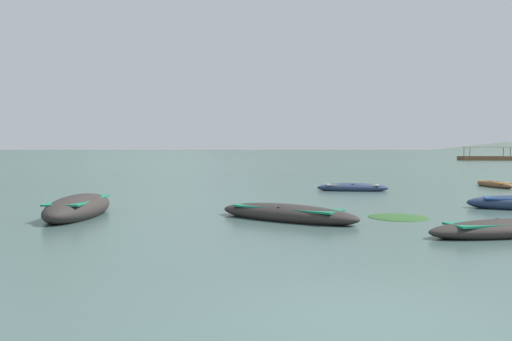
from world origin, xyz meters
TOP-DOWN VIEW (x-y plane):
  - ground_plane at (0.00, 1500.00)m, footprint 6000.00×6000.00m
  - mountain_1 at (-664.89, 2126.21)m, footprint 1744.25×1744.25m
  - mountain_2 at (40.78, 1849.09)m, footprint 533.24×533.24m
  - mountain_3 at (743.00, 1971.08)m, footprint 2120.38×2120.38m
  - rowboat_1 at (-6.10, 9.94)m, footprint 1.62×4.52m
  - rowboat_2 at (4.44, 18.65)m, footprint 3.51×1.56m
  - rowboat_3 at (4.88, 5.76)m, footprint 4.27×1.86m
  - rowboat_5 at (0.06, 8.74)m, footprint 4.27×3.85m
  - rowboat_6 at (12.54, 20.62)m, footprint 0.93×3.10m
  - ferry_2 at (44.34, 82.41)m, footprint 9.43×3.86m
  - weed_patch_0 at (3.39, 9.01)m, footprint 2.40×2.43m

SIDE VIEW (x-z plane):
  - ground_plane at x=0.00m, z-range 0.00..0.00m
  - weed_patch_0 at x=3.39m, z-range -0.07..0.07m
  - rowboat_6 at x=12.54m, z-range -0.08..0.34m
  - rowboat_2 at x=4.44m, z-range -0.09..0.38m
  - rowboat_3 at x=4.88m, z-range -0.09..0.40m
  - rowboat_5 at x=0.06m, z-range -0.11..0.46m
  - rowboat_1 at x=-6.10m, z-range -0.15..0.65m
  - ferry_2 at x=44.34m, z-range -0.82..1.71m
  - mountain_2 at x=40.78m, z-range 0.00..192.59m
  - mountain_3 at x=743.00m, z-range 0.00..482.50m
  - mountain_1 at x=-664.89m, z-range 0.00..607.66m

